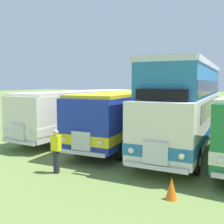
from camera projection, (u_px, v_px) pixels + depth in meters
The scene contains 6 objects.
ground_plane at pixel (185, 148), 14.46m from camera, with size 200.00×200.00×0.00m, color olive.
bus_first_in_row at pixel (82, 110), 17.62m from camera, with size 3.00×10.73×2.99m.
bus_second_in_row at pixel (128, 113), 15.81m from camera, with size 3.07×10.78×2.99m.
bus_third_in_row at pixel (186, 105), 14.01m from camera, with size 2.92×11.09×4.52m.
cone_mid_row at pixel (171, 188), 7.99m from camera, with size 0.36×0.36×0.68m, color orange.
marshal_person at pixel (56, 151), 10.29m from camera, with size 0.36×0.24×1.73m.
Camera 1 is at (3.02, -14.41, 3.52)m, focal length 42.38 mm.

